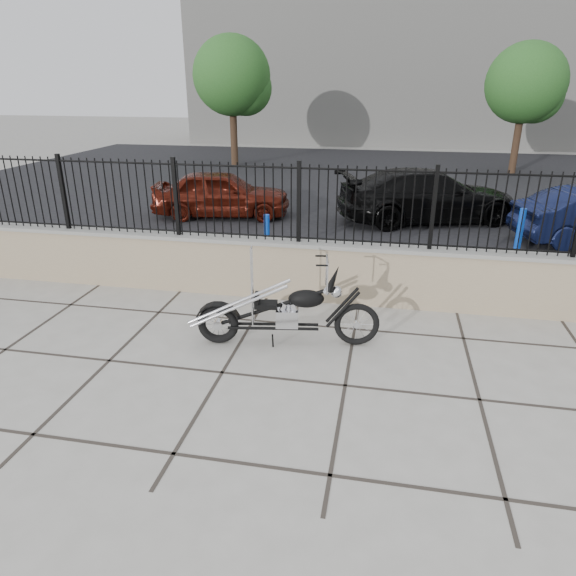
% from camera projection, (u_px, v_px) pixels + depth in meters
% --- Properties ---
extents(ground_plane, '(90.00, 90.00, 0.00)m').
position_uv_depth(ground_plane, '(345.00, 386.00, 5.99)').
color(ground_plane, '#99968E').
rests_on(ground_plane, ground).
extents(parking_lot, '(30.00, 30.00, 0.00)m').
position_uv_depth(parking_lot, '(379.00, 186.00, 17.36)').
color(parking_lot, black).
rests_on(parking_lot, ground).
extents(retaining_wall, '(14.00, 0.36, 0.96)m').
position_uv_depth(retaining_wall, '(361.00, 274.00, 8.08)').
color(retaining_wall, gray).
rests_on(retaining_wall, ground_plane).
extents(iron_fence, '(14.00, 0.08, 1.20)m').
position_uv_depth(iron_fence, '(365.00, 207.00, 7.68)').
color(iron_fence, black).
rests_on(iron_fence, retaining_wall).
extents(background_building, '(22.00, 6.00, 8.00)m').
position_uv_depth(background_building, '(391.00, 68.00, 28.61)').
color(background_building, beige).
rests_on(background_building, ground_plane).
extents(chopper_motorcycle, '(2.35, 0.77, 1.39)m').
position_uv_depth(chopper_motorcycle, '(284.00, 296.00, 6.69)').
color(chopper_motorcycle, black).
rests_on(chopper_motorcycle, ground_plane).
extents(car_red, '(3.71, 1.99, 1.20)m').
position_uv_depth(car_red, '(222.00, 194.00, 13.29)').
color(car_red, '#4D140B').
rests_on(car_red, parking_lot).
extents(car_black, '(4.84, 3.21, 1.30)m').
position_uv_depth(car_black, '(428.00, 196.00, 12.79)').
color(car_black, black).
rests_on(car_black, parking_lot).
extents(bollard_a, '(0.14, 0.14, 0.92)m').
position_uv_depth(bollard_a, '(267.00, 238.00, 10.04)').
color(bollard_a, '#0B2CAF').
rests_on(bollard_a, ground_plane).
extents(bollard_b, '(0.16, 0.16, 1.05)m').
position_uv_depth(bollard_b, '(519.00, 235.00, 9.95)').
color(bollard_b, blue).
rests_on(bollard_b, ground_plane).
extents(tree_left, '(3.09, 3.09, 5.22)m').
position_uv_depth(tree_left, '(231.00, 72.00, 20.34)').
color(tree_left, '#382619').
rests_on(tree_left, ground_plane).
extents(tree_right, '(2.86, 2.86, 4.83)m').
position_uv_depth(tree_right, '(526.00, 79.00, 18.62)').
color(tree_right, '#382619').
rests_on(tree_right, ground_plane).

